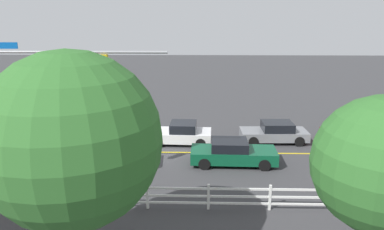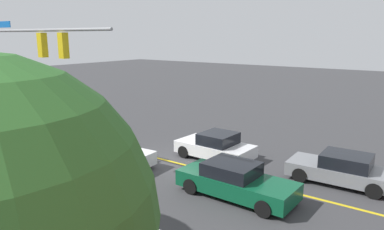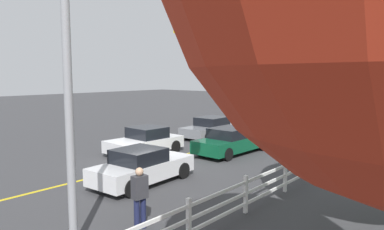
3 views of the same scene
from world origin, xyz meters
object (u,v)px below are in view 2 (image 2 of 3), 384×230
object	(u,v)px
car_0	(235,181)
pedestrian	(21,153)
car_2	(112,153)
car_3	(216,146)
car_1	(342,169)

from	to	relation	value
car_0	pedestrian	distance (m)	10.06
car_2	car_3	distance (m)	5.26
pedestrian	car_2	bearing A→B (deg)	145.86
car_3	car_0	bearing A→B (deg)	134.04
car_1	pedestrian	distance (m)	14.48
car_0	car_1	size ratio (longest dim) A/B	1.09
car_1	pedestrian	world-z (taller)	pedestrian
car_3	car_1	bearing A→B (deg)	-174.06
car_0	pedestrian	size ratio (longest dim) A/B	2.82
car_1	car_2	world-z (taller)	car_2
car_0	car_3	world-z (taller)	car_3
car_0	car_1	world-z (taller)	car_0
car_2	car_3	bearing A→B (deg)	43.35
car_2	pedestrian	world-z (taller)	pedestrian
car_1	car_2	size ratio (longest dim) A/B	1.02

